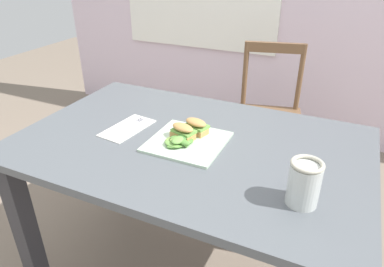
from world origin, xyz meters
name	(u,v)px	position (x,y,z in m)	size (l,w,h in m)	color
dining_table	(190,169)	(0.07, 0.19, 0.61)	(1.28, 0.83, 0.74)	#51565B
chair_wooden_far	(269,116)	(0.16, 1.16, 0.45)	(0.48, 0.48, 0.87)	brown
plate_lunch	(187,142)	(0.07, 0.17, 0.74)	(0.27, 0.27, 0.01)	beige
sandwich_half_front	(183,131)	(0.05, 0.18, 0.78)	(0.10, 0.08, 0.06)	tan
sandwich_half_back	(196,126)	(0.07, 0.24, 0.78)	(0.10, 0.08, 0.06)	tan
salad_mixed_greens	(179,140)	(0.05, 0.14, 0.77)	(0.12, 0.12, 0.03)	#84A84C
napkin_folded	(127,128)	(-0.20, 0.18, 0.74)	(0.12, 0.23, 0.00)	silver
fork_on_napkin	(130,126)	(-0.19, 0.19, 0.75)	(0.05, 0.19, 0.00)	silver
mason_jar_iced_tea	(304,185)	(0.51, 0.00, 0.80)	(0.09, 0.09, 0.14)	gold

